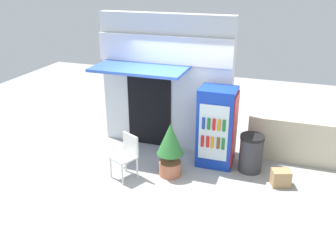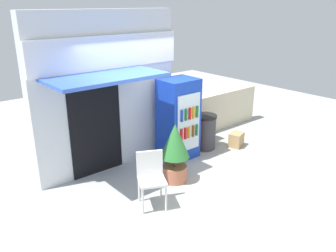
{
  "view_description": "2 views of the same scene",
  "coord_description": "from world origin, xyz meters",
  "px_view_note": "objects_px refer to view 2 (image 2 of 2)",
  "views": [
    {
      "loc": [
        2.07,
        -6.07,
        3.89
      ],
      "look_at": [
        -0.06,
        0.23,
        1.04
      ],
      "focal_mm": 39.17,
      "sensor_mm": 36.0,
      "label": 1
    },
    {
      "loc": [
        -3.75,
        -4.16,
        3.16
      ],
      "look_at": [
        -0.01,
        0.31,
        1.05
      ],
      "focal_mm": 36.62,
      "sensor_mm": 36.0,
      "label": 2
    }
  ],
  "objects_px": {
    "cardboard_box": "(236,140)",
    "trash_bin": "(205,132)",
    "potted_plant_near_shop": "(175,149)",
    "plastic_chair": "(151,175)",
    "drink_cooler": "(179,119)"
  },
  "relations": [
    {
      "from": "cardboard_box",
      "to": "trash_bin",
      "type": "bearing_deg",
      "value": 148.46
    },
    {
      "from": "trash_bin",
      "to": "drink_cooler",
      "type": "bearing_deg",
      "value": 175.66
    },
    {
      "from": "drink_cooler",
      "to": "plastic_chair",
      "type": "relative_size",
      "value": 1.89
    },
    {
      "from": "potted_plant_near_shop",
      "to": "cardboard_box",
      "type": "xyz_separation_m",
      "value": [
        2.16,
        0.31,
        -0.48
      ]
    },
    {
      "from": "potted_plant_near_shop",
      "to": "trash_bin",
      "type": "relative_size",
      "value": 1.41
    },
    {
      "from": "drink_cooler",
      "to": "cardboard_box",
      "type": "relative_size",
      "value": 4.88
    },
    {
      "from": "drink_cooler",
      "to": "cardboard_box",
      "type": "distance_m",
      "value": 1.62
    },
    {
      "from": "drink_cooler",
      "to": "trash_bin",
      "type": "relative_size",
      "value": 2.14
    },
    {
      "from": "drink_cooler",
      "to": "cardboard_box",
      "type": "height_order",
      "value": "drink_cooler"
    },
    {
      "from": "plastic_chair",
      "to": "trash_bin",
      "type": "relative_size",
      "value": 1.13
    },
    {
      "from": "drink_cooler",
      "to": "trash_bin",
      "type": "bearing_deg",
      "value": -4.34
    },
    {
      "from": "drink_cooler",
      "to": "plastic_chair",
      "type": "distance_m",
      "value": 1.95
    },
    {
      "from": "potted_plant_near_shop",
      "to": "cardboard_box",
      "type": "height_order",
      "value": "potted_plant_near_shop"
    },
    {
      "from": "potted_plant_near_shop",
      "to": "trash_bin",
      "type": "xyz_separation_m",
      "value": [
        1.52,
        0.71,
        -0.24
      ]
    },
    {
      "from": "plastic_chair",
      "to": "trash_bin",
      "type": "distance_m",
      "value": 2.55
    }
  ]
}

